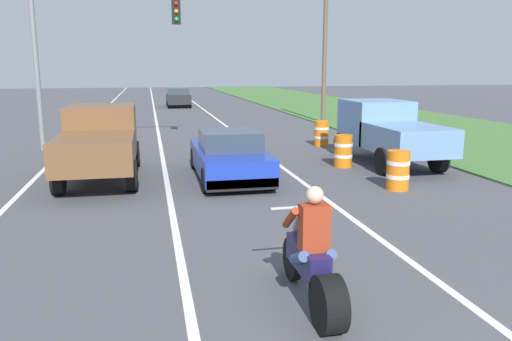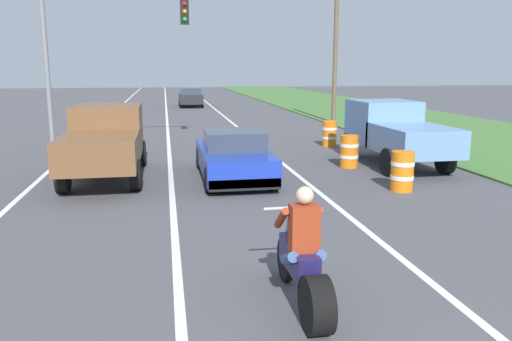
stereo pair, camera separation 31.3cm
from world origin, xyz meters
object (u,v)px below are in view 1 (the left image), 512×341
Objects in this scene: pickup_truck_right_shoulder_light_blue at (388,130)px; distant_car_far_ahead at (178,97)px; construction_barrel_mid at (343,151)px; construction_barrel_far at (321,133)px; sports_car_blue at (229,157)px; traffic_light_mast_near at (86,39)px; motorcycle_with_rider at (313,265)px; construction_barrel_nearest at (398,170)px; pickup_truck_left_lane_brown at (99,140)px.

pickup_truck_right_shoulder_light_blue is 26.36m from distant_car_far_ahead.
construction_barrel_mid and construction_barrel_far have the same top height.
construction_barrel_mid is 1.00× the size of construction_barrel_far.
distant_car_far_ahead reaches higher than construction_barrel_mid.
pickup_truck_right_shoulder_light_blue is (5.31, 1.21, 0.48)m from sports_car_blue.
construction_barrel_far is at bearing -6.64° from traffic_light_mast_near.
motorcycle_with_rider is 35.01m from distant_car_far_ahead.
construction_barrel_mid is 26.29m from distant_car_far_ahead.
pickup_truck_right_shoulder_light_blue is 1.69m from construction_barrel_mid.
construction_barrel_far is (8.79, -1.02, -3.56)m from traffic_light_mast_near.
construction_barrel_far is 0.25× the size of distant_car_far_ahead.
pickup_truck_right_shoulder_light_blue reaches higher than construction_barrel_mid.
motorcycle_with_rider is at bearing -125.61° from construction_barrel_nearest.
motorcycle_with_rider is 15.23m from traffic_light_mast_near.
traffic_light_mast_near is at bearing 146.60° from construction_barrel_mid.
traffic_light_mast_near is at bearing 106.06° from motorcycle_with_rider.
pickup_truck_left_lane_brown is 1.00× the size of pickup_truck_right_shoulder_light_blue.
construction_barrel_nearest is 29.46m from distant_car_far_ahead.
pickup_truck_right_shoulder_light_blue is 4.80× the size of construction_barrel_mid.
motorcycle_with_rider is 2.21× the size of construction_barrel_mid.
motorcycle_with_rider reaches higher than construction_barrel_mid.
pickup_truck_left_lane_brown is 4.80× the size of construction_barrel_far.
pickup_truck_left_lane_brown is 8.81m from pickup_truck_right_shoulder_light_blue.
pickup_truck_right_shoulder_light_blue is at bearing -78.81° from distant_car_far_ahead.
pickup_truck_left_lane_brown is at bearing -97.94° from distant_car_far_ahead.
distant_car_far_ahead is (0.37, 35.01, 0.18)m from motorcycle_with_rider.
distant_car_far_ahead is at bearing 82.06° from pickup_truck_left_lane_brown.
traffic_light_mast_near is at bearing 152.02° from pickup_truck_right_shoulder_light_blue.
pickup_truck_left_lane_brown is at bearing -150.00° from construction_barrel_far.
pickup_truck_right_shoulder_light_blue is at bearing 3.59° from pickup_truck_left_lane_brown.
construction_barrel_nearest is at bearing -82.63° from distant_car_far_ahead.
sports_car_blue is 4.30× the size of construction_barrel_nearest.
construction_barrel_mid is (7.24, 0.35, -0.60)m from pickup_truck_left_lane_brown.
pickup_truck_left_lane_brown is 8.00m from construction_barrel_nearest.
construction_barrel_nearest and construction_barrel_far have the same top height.
motorcycle_with_rider reaches higher than construction_barrel_nearest.
traffic_light_mast_near is 9.54m from construction_barrel_far.
pickup_truck_left_lane_brown is 1.20× the size of distant_car_far_ahead.
pickup_truck_right_shoulder_light_blue reaches higher than construction_barrel_nearest.
sports_car_blue reaches higher than construction_barrel_far.
construction_barrel_mid is at bearing -33.40° from traffic_light_mast_near.
pickup_truck_right_shoulder_light_blue is at bearing 12.89° from sports_car_blue.
traffic_light_mast_near is at bearing 124.16° from sports_car_blue.
pickup_truck_right_shoulder_light_blue is 4.19m from construction_barrel_far.
sports_car_blue is 4.52m from construction_barrel_nearest.
motorcycle_with_rider is at bearing -109.53° from construction_barrel_far.
motorcycle_with_rider is at bearing -73.94° from traffic_light_mast_near.
sports_car_blue is 27.07m from distant_car_far_ahead.
distant_car_far_ahead is (0.19, 27.07, 0.14)m from sports_car_blue.
construction_barrel_far is 22.21m from distant_car_far_ahead.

